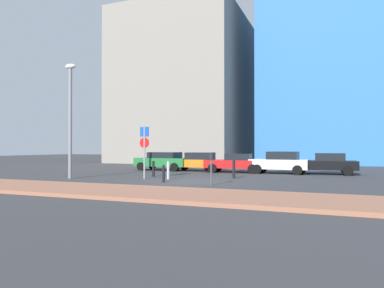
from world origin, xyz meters
name	(u,v)px	position (x,y,z in m)	size (l,w,h in m)	color
ground_plane	(186,181)	(0.00, 0.00, 0.00)	(120.00, 120.00, 0.00)	#38383A
sidewalk_brick	(131,192)	(0.00, -5.51, 0.07)	(40.00, 3.57, 0.14)	#9E664C
parked_car_green	(163,161)	(-5.16, 7.80, 0.76)	(4.38, 2.16, 1.43)	#237238
parked_car_orange	(197,161)	(-2.33, 7.84, 0.74)	(4.00, 1.97, 1.42)	orange
parked_car_red	(235,163)	(0.75, 7.49, 0.70)	(4.28, 2.17, 1.36)	red
parked_car_white	(280,162)	(3.91, 7.52, 0.79)	(3.99, 2.11, 1.52)	white
parked_car_black	(325,163)	(6.80, 8.01, 0.73)	(4.29, 2.20, 1.41)	black
parking_sign_post	(144,146)	(-2.70, 0.38, 1.89)	(0.60, 0.10, 3.00)	gray
parking_meter	(211,165)	(1.94, -1.51, 0.97)	(0.18, 0.14, 1.52)	#4C4C51
street_lamp	(70,111)	(-6.86, -0.92, 3.94)	(0.70, 0.36, 6.65)	gray
traffic_bollard_near	(234,169)	(1.93, 2.67, 0.52)	(0.17, 0.17, 1.04)	black
traffic_bollard_mid	(153,169)	(-2.99, 2.02, 0.48)	(0.16, 0.16, 0.96)	black
traffic_bollard_far	(164,174)	(-0.83, -0.96, 0.44)	(0.13, 0.13, 0.89)	black
traffic_bollard_edge	(168,170)	(-1.41, 0.80, 0.51)	(0.15, 0.15, 1.01)	#B7B7BC
building_colorful_midrise	(340,36)	(8.18, 27.66, 14.94)	(17.25, 15.09, 29.88)	#3372BF
building_under_construction	(187,91)	(-10.01, 24.39, 9.10)	(14.60, 15.86, 18.20)	gray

